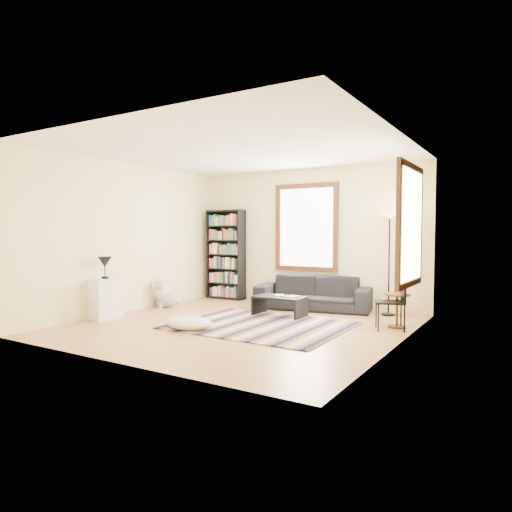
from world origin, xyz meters
The scene contains 21 objects.
floor centered at (0.00, 0.00, -0.05)m, with size 5.00×5.00×0.10m, color tan.
ceiling centered at (0.00, 0.00, 2.85)m, with size 5.00×5.00×0.10m, color white.
wall_back centered at (0.00, 2.55, 1.40)m, with size 5.00×0.10×2.80m, color beige.
wall_front centered at (0.00, -2.55, 1.40)m, with size 5.00×0.10×2.80m, color beige.
wall_left centered at (-2.55, 0.00, 1.40)m, with size 0.10×5.00×2.80m, color beige.
wall_right centered at (2.55, 0.00, 1.40)m, with size 0.10×5.00×2.80m, color beige.
window_back centered at (0.00, 2.47, 1.60)m, with size 1.20×0.06×1.60m, color white.
window_right centered at (2.47, 0.80, 1.60)m, with size 0.06×1.20×1.60m, color white.
rug centered at (0.31, 0.14, 0.01)m, with size 2.66×2.13×0.02m, color #0B1C39.
sofa centered at (0.36, 2.05, 0.32)m, with size 0.87×2.21×0.65m, color black.
bookshelf centered at (-1.92, 2.32, 1.00)m, with size 0.90×0.30×2.00m, color black.
coffee_table centered at (0.16, 1.04, 0.18)m, with size 0.90×0.50×0.36m, color black.
book_a centered at (0.06, 1.04, 0.37)m, with size 0.22×0.17×0.02m, color beige.
book_b centered at (0.31, 1.09, 0.37)m, with size 0.18×0.24×0.02m, color beige.
floor_cushion centered at (-0.52, -0.65, 0.10)m, with size 0.78×0.58×0.19m, color silver.
floor_lamp centered at (1.79, 2.15, 0.93)m, with size 0.30×0.30×1.86m, color black, non-canonical shape.
side_table centered at (2.20, 1.16, 0.27)m, with size 0.40×0.40×0.54m, color #4E2913.
folding_chair centered at (2.15, 0.94, 0.43)m, with size 0.42×0.40×0.86m, color black.
white_cabinet centered at (-2.30, -0.75, 0.35)m, with size 0.38×0.50×0.70m, color white.
table_lamp centered at (-2.30, -0.75, 0.89)m, with size 0.24×0.24×0.38m, color black, non-canonical shape.
dog centered at (-2.25, 0.76, 0.28)m, with size 0.40×0.56×0.56m, color #BABABA, non-canonical shape.
Camera 1 is at (4.03, -6.06, 1.50)m, focal length 32.00 mm.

